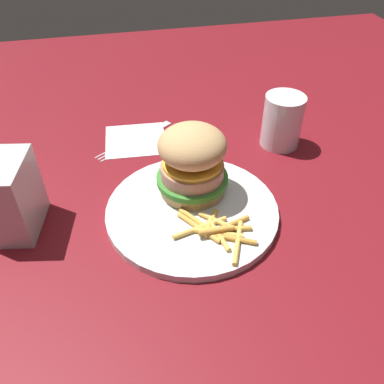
% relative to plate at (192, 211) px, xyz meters
% --- Properties ---
extents(ground_plane, '(1.60, 1.60, 0.00)m').
position_rel_plate_xyz_m(ground_plane, '(0.01, 0.01, -0.01)').
color(ground_plane, maroon).
extents(plate, '(0.25, 0.25, 0.01)m').
position_rel_plate_xyz_m(plate, '(0.00, 0.00, 0.00)').
color(plate, silver).
rests_on(plate, ground_plane).
extents(sandwich, '(0.11, 0.11, 0.11)m').
position_rel_plate_xyz_m(sandwich, '(0.01, 0.04, 0.06)').
color(sandwich, tan).
rests_on(sandwich, plate).
extents(fries_pile, '(0.11, 0.12, 0.01)m').
position_rel_plate_xyz_m(fries_pile, '(0.02, -0.05, 0.01)').
color(fries_pile, gold).
rests_on(fries_pile, plate).
extents(napkin, '(0.12, 0.12, 0.00)m').
position_rel_plate_xyz_m(napkin, '(-0.06, 0.22, -0.01)').
color(napkin, white).
rests_on(napkin, ground_plane).
extents(fork, '(0.15, 0.11, 0.00)m').
position_rel_plate_xyz_m(fork, '(-0.06, 0.22, -0.00)').
color(fork, silver).
rests_on(fork, napkin).
extents(drink_glass, '(0.07, 0.07, 0.09)m').
position_rel_plate_xyz_m(drink_glass, '(0.20, 0.15, 0.04)').
color(drink_glass, silver).
rests_on(drink_glass, ground_plane).
extents(napkin_dispenser, '(0.08, 0.10, 0.11)m').
position_rel_plate_xyz_m(napkin_dispenser, '(-0.24, 0.03, 0.05)').
color(napkin_dispenser, '#B7BABF').
rests_on(napkin_dispenser, ground_plane).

